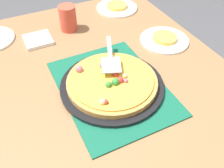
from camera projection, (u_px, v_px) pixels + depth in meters
The scene contains 11 objects.
dining_table at pixel (112, 107), 1.01m from camera, with size 1.40×1.00×0.75m.
placemat at pixel (112, 87), 0.93m from camera, with size 0.48×0.36×0.01m, color #145B42.
pizza_pan at pixel (112, 85), 0.93m from camera, with size 0.38×0.38×0.01m, color black.
pizza at pixel (112, 81), 0.91m from camera, with size 0.33×0.33×0.05m.
plate_near_left at pixel (117, 8), 1.38m from camera, with size 0.22×0.22×0.01m, color white.
plate_far_right at pixel (164, 40), 1.15m from camera, with size 0.22×0.22×0.01m, color white.
served_slice_left at pixel (117, 6), 1.37m from camera, with size 0.11×0.11×0.02m, color #EAB747.
served_slice_right at pixel (165, 38), 1.15m from camera, with size 0.11×0.11×0.02m, color #EAB747.
cup_near at pixel (68, 18), 1.19m from camera, with size 0.08×0.08×0.12m, color #E04C38.
pizza_server at pixel (110, 57), 0.96m from camera, with size 0.23×0.13×0.01m.
napkin_stack at pixel (38, 40), 1.15m from camera, with size 0.12×0.12×0.02m, color white.
Camera 1 is at (-0.60, 0.29, 1.41)m, focal length 40.49 mm.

